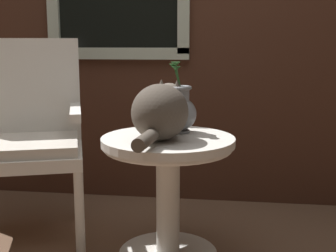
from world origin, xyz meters
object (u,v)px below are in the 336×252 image
object	(u,v)px
wicker_side_table	(168,176)
pewter_vase_with_ivy	(180,110)
cat	(161,111)
wicker_chair	(27,131)

from	to	relation	value
wicker_side_table	pewter_vase_with_ivy	distance (m)	0.30
pewter_vase_with_ivy	cat	bearing A→B (deg)	-111.84
wicker_chair	cat	bearing A→B (deg)	-17.62
wicker_side_table	pewter_vase_with_ivy	world-z (taller)	pewter_vase_with_ivy
pewter_vase_with_ivy	wicker_side_table	bearing A→B (deg)	-110.04
cat	wicker_side_table	bearing A→B (deg)	64.23
cat	pewter_vase_with_ivy	xyz separation A→B (m)	(0.06, 0.16, -0.02)
wicker_chair	wicker_side_table	bearing A→B (deg)	-13.51
cat	pewter_vase_with_ivy	world-z (taller)	pewter_vase_with_ivy
wicker_side_table	wicker_chair	bearing A→B (deg)	166.49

